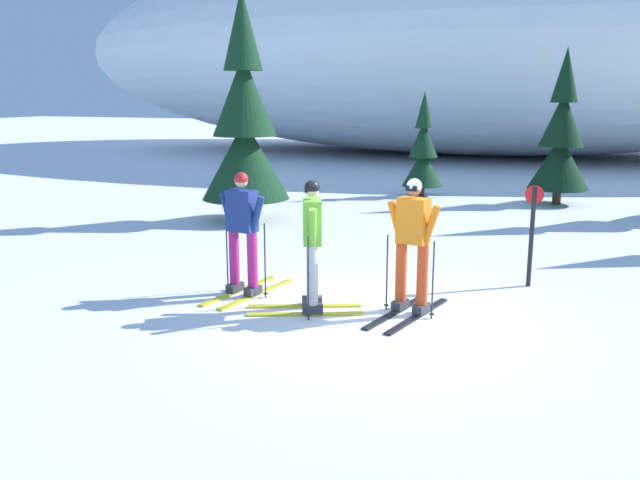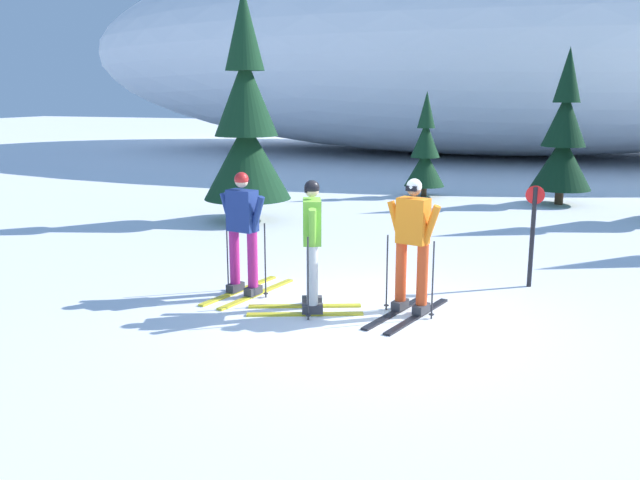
# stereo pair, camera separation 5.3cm
# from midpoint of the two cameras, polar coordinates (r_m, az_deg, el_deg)

# --- Properties ---
(ground_plane) EXTENTS (120.00, 120.00, 0.00)m
(ground_plane) POSITION_cam_midpoint_polar(r_m,az_deg,el_deg) (8.89, 4.05, -6.81)
(ground_plane) COLOR white
(skier_lime_jacket) EXTENTS (1.63, 1.01, 1.81)m
(skier_lime_jacket) POSITION_cam_midpoint_polar(r_m,az_deg,el_deg) (8.95, -0.89, -0.22)
(skier_lime_jacket) COLOR gold
(skier_lime_jacket) RESTS_ON ground
(skier_orange_jacket) EXTENTS (0.83, 1.77, 1.84)m
(skier_orange_jacket) POSITION_cam_midpoint_polar(r_m,az_deg,el_deg) (8.96, 7.72, -0.33)
(skier_orange_jacket) COLOR black
(skier_orange_jacket) RESTS_ON ground
(skier_navy_jacket) EXTENTS (0.81, 1.80, 1.83)m
(skier_navy_jacket) POSITION_cam_midpoint_polar(r_m,az_deg,el_deg) (9.76, -6.77, 0.75)
(skier_navy_jacket) COLOR gold
(skier_navy_jacket) RESTS_ON ground
(pine_tree_far_left) EXTENTS (2.01, 2.01, 5.22)m
(pine_tree_far_left) POSITION_cam_midpoint_polar(r_m,az_deg,el_deg) (15.46, -6.57, 9.63)
(pine_tree_far_left) COLOR #47301E
(pine_tree_far_left) RESTS_ON ground
(pine_tree_center_left) EXTENTS (1.15, 1.15, 2.98)m
(pine_tree_center_left) POSITION_cam_midpoint_polar(r_m,az_deg,el_deg) (19.40, 8.72, 7.37)
(pine_tree_center_left) COLOR #47301E
(pine_tree_center_left) RESTS_ON ground
(pine_tree_center) EXTENTS (1.58, 1.58, 4.09)m
(pine_tree_center) POSITION_cam_midpoint_polar(r_m,az_deg,el_deg) (18.85, 19.83, 8.06)
(pine_tree_center) COLOR #47301E
(pine_tree_center) RESTS_ON ground
(snow_ridge_background) EXTENTS (40.63, 21.37, 9.92)m
(snow_ridge_background) POSITION_cam_midpoint_polar(r_m,az_deg,el_deg) (33.85, 13.12, 15.62)
(snow_ridge_background) COLOR white
(snow_ridge_background) RESTS_ON ground
(trail_marker_post) EXTENTS (0.28, 0.07, 1.57)m
(trail_marker_post) POSITION_cam_midpoint_polar(r_m,az_deg,el_deg) (10.65, 17.53, 0.82)
(trail_marker_post) COLOR black
(trail_marker_post) RESTS_ON ground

